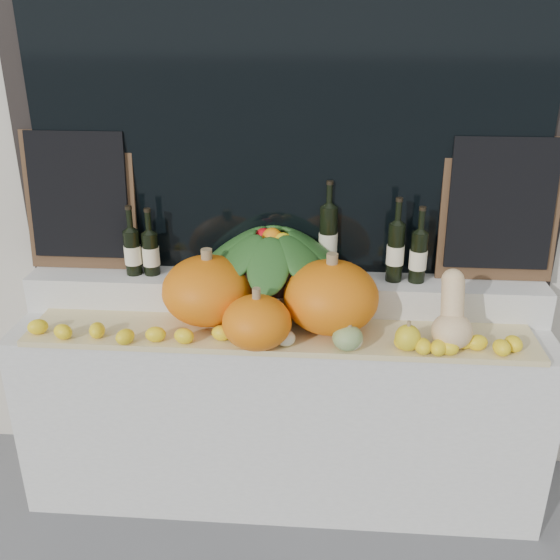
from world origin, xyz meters
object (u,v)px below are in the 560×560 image
object	(u,v)px
pumpkin_left	(208,290)
produce_bowl	(272,253)
wine_bottle_tall	(328,239)
pumpkin_right	(331,297)
butternut_squash	(452,318)

from	to	relation	value
pumpkin_left	produce_bowl	distance (m)	0.33
pumpkin_left	wine_bottle_tall	distance (m)	0.58
pumpkin_right	wine_bottle_tall	bearing A→B (deg)	93.24
pumpkin_left	butternut_squash	xyz separation A→B (m)	(0.99, -0.13, -0.02)
produce_bowl	pumpkin_left	bearing A→B (deg)	-145.23
pumpkin_right	wine_bottle_tall	world-z (taller)	wine_bottle_tall
pumpkin_right	butternut_squash	distance (m)	0.49
produce_bowl	wine_bottle_tall	world-z (taller)	wine_bottle_tall
butternut_squash	wine_bottle_tall	world-z (taller)	wine_bottle_tall
pumpkin_left	wine_bottle_tall	world-z (taller)	wine_bottle_tall
pumpkin_left	produce_bowl	size ratio (longest dim) A/B	0.58
pumpkin_left	butternut_squash	bearing A→B (deg)	-7.70
pumpkin_right	produce_bowl	world-z (taller)	produce_bowl
butternut_squash	produce_bowl	xyz separation A→B (m)	(-0.74, 0.31, 0.13)
pumpkin_right	butternut_squash	world-z (taller)	same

